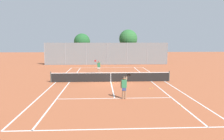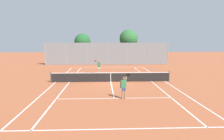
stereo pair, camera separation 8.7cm
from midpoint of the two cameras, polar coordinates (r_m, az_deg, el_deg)
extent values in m
plane|color=#B25B38|center=(21.99, -0.23, -3.10)|extent=(120.00, 120.00, 0.00)
cube|color=white|center=(10.54, 2.53, -15.12)|extent=(11.00, 0.10, 0.01)
cube|color=white|center=(33.74, -1.06, 0.64)|extent=(11.00, 0.10, 0.01)
cube|color=white|center=(22.45, -14.42, -3.11)|extent=(0.10, 23.80, 0.01)
cube|color=white|center=(22.88, 13.69, -2.89)|extent=(0.10, 23.80, 0.01)
cube|color=white|center=(22.20, -10.95, -3.13)|extent=(0.10, 23.80, 0.01)
cube|color=white|center=(22.53, 10.34, -2.96)|extent=(0.10, 23.80, 0.01)
cube|color=white|center=(15.75, 0.74, -7.40)|extent=(8.26, 0.10, 0.01)
cube|color=white|center=(28.30, -0.76, -0.70)|extent=(8.26, 0.10, 0.01)
cube|color=white|center=(21.98, -0.23, -3.09)|extent=(0.10, 12.80, 0.01)
cylinder|color=#474C47|center=(22.45, -15.59, -1.77)|extent=(0.10, 0.10, 1.07)
cylinder|color=#474C47|center=(22.92, 14.81, -1.56)|extent=(0.10, 0.10, 1.07)
cube|color=black|center=(21.90, -0.23, -1.91)|extent=(11.90, 0.02, 0.89)
cube|color=white|center=(21.83, -0.23, -0.73)|extent=(11.90, 0.03, 0.06)
cube|color=white|center=(21.91, -0.23, -1.96)|extent=(0.05, 0.03, 0.89)
cylinder|color=#936B4C|center=(15.52, 2.91, -6.08)|extent=(0.13, 0.13, 0.82)
cylinder|color=#936B4C|center=(15.49, 3.58, -6.11)|extent=(0.13, 0.13, 0.82)
cube|color=#334C8C|center=(15.43, 3.25, -4.90)|extent=(0.31, 0.24, 0.24)
cube|color=#338C59|center=(15.36, 3.26, -3.59)|extent=(0.38, 0.27, 0.56)
sphere|color=#936B4C|center=(15.29, 3.27, -2.16)|extent=(0.22, 0.22, 0.22)
cylinder|color=black|center=(15.28, 3.28, -1.91)|extent=(0.23, 0.23, 0.02)
cylinder|color=#936B4C|center=(15.40, 2.45, -3.78)|extent=(0.08, 0.08, 0.52)
cylinder|color=#936B4C|center=(15.42, 3.82, -2.45)|extent=(0.18, 0.46, 0.35)
cylinder|color=black|center=(15.64, 4.42, -1.73)|extent=(0.09, 0.25, 0.22)
cylinder|color=black|center=(15.74, 4.47, -1.26)|extent=(0.32, 0.26, 0.23)
cylinder|color=tan|center=(27.49, -3.15, -0.10)|extent=(0.13, 0.13, 0.82)
cylinder|color=tan|center=(27.55, -3.50, -0.08)|extent=(0.13, 0.13, 0.82)
cube|color=white|center=(27.48, -3.33, 0.59)|extent=(0.33, 0.27, 0.24)
cube|color=#338C59|center=(27.44, -3.33, 1.34)|extent=(0.39, 0.31, 0.56)
sphere|color=tan|center=(27.40, -3.34, 2.15)|extent=(0.22, 0.22, 0.22)
cylinder|color=black|center=(27.39, -3.34, 2.29)|extent=(0.23, 0.23, 0.02)
cylinder|color=tan|center=(27.36, -2.90, 1.20)|extent=(0.08, 0.08, 0.52)
cylinder|color=tan|center=(27.33, -3.70, 1.92)|extent=(0.24, 0.45, 0.35)
cylinder|color=maroon|center=(27.12, -4.16, 2.21)|extent=(0.12, 0.25, 0.22)
cylinder|color=maroon|center=(27.00, -4.26, 2.42)|extent=(0.33, 0.28, 0.23)
sphere|color=#D1DB33|center=(20.73, -0.05, -3.66)|extent=(0.07, 0.07, 0.07)
sphere|color=#D1DB33|center=(19.04, 9.95, -4.79)|extent=(0.07, 0.07, 0.07)
sphere|color=#D1DB33|center=(25.28, 8.45, -1.71)|extent=(0.07, 0.07, 0.07)
sphere|color=#D1DB33|center=(14.60, 17.55, -8.84)|extent=(0.07, 0.07, 0.07)
sphere|color=#D1DB33|center=(19.29, 10.65, -4.64)|extent=(0.07, 0.07, 0.07)
sphere|color=#D1DB33|center=(21.25, 0.39, -3.39)|extent=(0.07, 0.07, 0.07)
cylinder|color=gray|center=(38.98, -17.09, 4.05)|extent=(0.08, 0.08, 3.81)
cylinder|color=gray|center=(38.25, -11.93, 4.16)|extent=(0.08, 0.08, 3.81)
cylinder|color=gray|center=(37.84, -6.62, 4.24)|extent=(0.08, 0.08, 3.81)
cylinder|color=gray|center=(37.76, -1.24, 4.28)|extent=(0.08, 0.08, 3.81)
cylinder|color=gray|center=(38.01, 4.12, 4.28)|extent=(0.08, 0.08, 3.81)
cylinder|color=gray|center=(38.58, 9.37, 4.25)|extent=(0.08, 0.08, 3.81)
cylinder|color=gray|center=(39.47, 14.42, 4.18)|extent=(0.08, 0.08, 3.81)
cube|color=slate|center=(37.76, -1.24, 4.28)|extent=(21.25, 0.02, 3.77)
cylinder|color=brown|center=(41.50, -7.62, 3.90)|extent=(0.30, 0.30, 2.93)
sphere|color=#26602D|center=(41.42, -7.69, 7.37)|extent=(3.00, 3.00, 3.00)
sphere|color=#26602D|center=(41.17, -7.62, 6.85)|extent=(2.04, 2.04, 2.04)
cylinder|color=brown|center=(41.04, 4.38, 4.18)|extent=(0.28, 0.28, 3.32)
sphere|color=#2D6B33|center=(40.97, 4.42, 8.15)|extent=(3.38, 3.38, 3.38)
sphere|color=#2D6B33|center=(40.68, 3.64, 7.57)|extent=(1.88, 1.88, 1.88)
camera|label=1|loc=(0.04, -89.89, 0.01)|focal=35.00mm
camera|label=2|loc=(0.04, 90.11, -0.01)|focal=35.00mm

